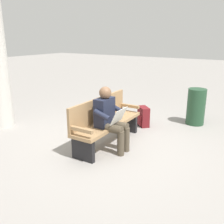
{
  "coord_description": "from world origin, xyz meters",
  "views": [
    {
      "loc": [
        3.83,
        2.52,
        2.03
      ],
      "look_at": [
        0.1,
        0.15,
        0.7
      ],
      "focal_mm": 40.63,
      "sensor_mm": 36.0,
      "label": 1
    }
  ],
  "objects_px": {
    "person_seated": "(110,117)",
    "bench_near": "(105,121)",
    "trash_bin": "(196,107)",
    "backpack": "(143,117)"
  },
  "relations": [
    {
      "from": "person_seated",
      "to": "bench_near",
      "type": "bearing_deg",
      "value": -131.53
    },
    {
      "from": "bench_near",
      "to": "person_seated",
      "type": "height_order",
      "value": "person_seated"
    },
    {
      "from": "backpack",
      "to": "trash_bin",
      "type": "distance_m",
      "value": 1.28
    },
    {
      "from": "bench_near",
      "to": "trash_bin",
      "type": "xyz_separation_m",
      "value": [
        -2.1,
        1.18,
        -0.03
      ]
    },
    {
      "from": "bench_near",
      "to": "trash_bin",
      "type": "bearing_deg",
      "value": 149.59
    },
    {
      "from": "bench_near",
      "to": "person_seated",
      "type": "relative_size",
      "value": 1.53
    },
    {
      "from": "person_seated",
      "to": "backpack",
      "type": "height_order",
      "value": "person_seated"
    },
    {
      "from": "person_seated",
      "to": "trash_bin",
      "type": "xyz_separation_m",
      "value": [
        -2.3,
        0.94,
        -0.2
      ]
    },
    {
      "from": "backpack",
      "to": "trash_bin",
      "type": "height_order",
      "value": "trash_bin"
    },
    {
      "from": "person_seated",
      "to": "backpack",
      "type": "relative_size",
      "value": 2.58
    }
  ]
}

